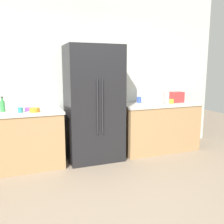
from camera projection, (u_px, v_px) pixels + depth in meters
name	position (u px, v px, depth m)	size (l,w,h in m)	color
ground_plane	(122.00, 208.00, 2.77)	(11.03, 11.03, 0.00)	gray
kitchen_back_panel	(78.00, 72.00, 4.35)	(5.52, 0.10, 2.92)	silver
counter_left	(13.00, 140.00, 3.78)	(1.51, 0.66, 0.89)	tan
counter_right	(158.00, 127.00, 4.67)	(1.47, 0.66, 0.89)	tan
refrigerator	(94.00, 104.00, 4.12)	(0.89, 0.68, 1.90)	black
toaster	(177.00, 97.00, 4.70)	(0.23, 0.17, 0.20)	red
rice_cooker	(158.00, 96.00, 4.50)	(0.24, 0.24, 0.31)	silver
bottle_a	(2.00, 106.00, 3.70)	(0.07, 0.07, 0.23)	green
cup_a	(139.00, 100.00, 4.66)	(0.09, 0.09, 0.11)	blue
cup_b	(20.00, 110.00, 3.63)	(0.07, 0.07, 0.07)	teal
cup_c	(172.00, 101.00, 4.54)	(0.08, 0.08, 0.08)	yellow
bowl_a	(30.00, 109.00, 3.81)	(0.16, 0.16, 0.05)	purple
bowl_b	(35.00, 110.00, 3.68)	(0.15, 0.15, 0.06)	orange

